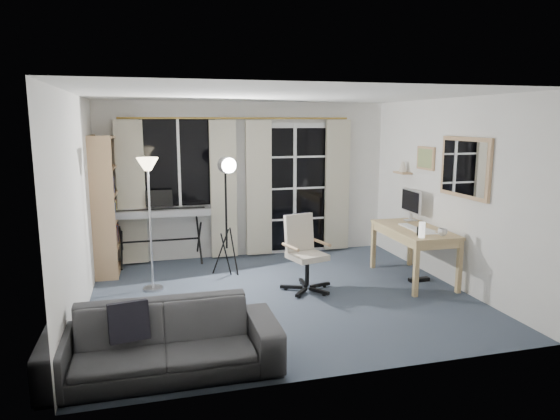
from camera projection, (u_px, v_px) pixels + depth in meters
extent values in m
cube|color=#333B4A|center=(281.00, 297.00, 6.10)|extent=(4.50, 4.00, 0.02)
cube|color=white|center=(179.00, 162.00, 7.45)|extent=(1.20, 0.06, 1.40)
cube|color=black|center=(179.00, 162.00, 7.42)|extent=(1.10, 0.02, 1.30)
cube|color=white|center=(179.00, 163.00, 7.41)|extent=(0.04, 0.03, 1.30)
cube|color=white|center=(294.00, 190.00, 7.99)|extent=(1.32, 0.06, 2.11)
cube|color=black|center=(276.00, 190.00, 7.89)|extent=(0.55, 0.02, 1.95)
cube|color=black|center=(312.00, 189.00, 8.04)|extent=(0.55, 0.02, 1.95)
cube|color=white|center=(295.00, 190.00, 7.95)|extent=(0.05, 0.04, 2.05)
cube|color=white|center=(294.00, 219.00, 8.04)|extent=(1.15, 0.03, 0.03)
cube|color=white|center=(295.00, 188.00, 7.95)|extent=(1.15, 0.03, 0.03)
cube|color=white|center=(295.00, 157.00, 7.86)|extent=(1.15, 0.03, 0.03)
cylinder|color=gold|center=(238.00, 118.00, 7.49)|extent=(3.50, 0.03, 0.03)
cube|color=beige|center=(131.00, 193.00, 7.24)|extent=(0.40, 0.07, 2.10)
cube|color=beige|center=(224.00, 190.00, 7.59)|extent=(0.40, 0.07, 2.10)
cube|color=beige|center=(259.00, 188.00, 7.73)|extent=(0.40, 0.07, 2.10)
cube|color=beige|center=(337.00, 185.00, 8.07)|extent=(0.40, 0.07, 2.10)
cube|color=#A88158|center=(102.00, 210.00, 6.51)|extent=(0.31, 0.04, 1.92)
cube|color=#A88158|center=(109.00, 200.00, 7.34)|extent=(0.31, 0.04, 1.92)
cube|color=#A88158|center=(95.00, 205.00, 6.89)|extent=(0.05, 0.87, 1.92)
cube|color=#A88158|center=(110.00, 269.00, 7.09)|extent=(0.33, 0.87, 0.02)
cube|color=#A88158|center=(108.00, 245.00, 7.03)|extent=(0.33, 0.87, 0.02)
cube|color=#A88158|center=(107.00, 220.00, 6.96)|extent=(0.33, 0.87, 0.02)
cube|color=#A88158|center=(105.00, 194.00, 6.90)|extent=(0.33, 0.87, 0.02)
cube|color=#A88158|center=(103.00, 168.00, 6.83)|extent=(0.33, 0.87, 0.02)
cube|color=#A88158|center=(102.00, 137.00, 6.76)|extent=(0.33, 0.87, 0.02)
cube|color=silver|center=(107.00, 242.00, 6.67)|extent=(0.22, 0.06, 0.25)
cube|color=brown|center=(107.00, 242.00, 6.76)|extent=(0.22, 0.05, 0.20)
cube|color=#343434|center=(108.00, 239.00, 6.83)|extent=(0.22, 0.04, 0.22)
cube|color=brown|center=(108.00, 236.00, 6.90)|extent=(0.22, 0.04, 0.29)
cube|color=silver|center=(109.00, 237.00, 6.98)|extent=(0.22, 0.06, 0.22)
cube|color=#D1603B|center=(110.00, 235.00, 7.06)|extent=(0.22, 0.04, 0.23)
cube|color=#3859AA|center=(110.00, 234.00, 7.13)|extent=(0.22, 0.05, 0.23)
cube|color=brown|center=(111.00, 233.00, 7.21)|extent=(0.22, 0.04, 0.22)
cube|color=#D1603B|center=(111.00, 232.00, 7.28)|extent=(0.22, 0.06, 0.23)
cube|color=#343434|center=(112.00, 230.00, 7.36)|extent=(0.22, 0.03, 0.25)
cube|color=#3859AA|center=(105.00, 214.00, 6.60)|extent=(0.22, 0.04, 0.26)
cube|color=#343434|center=(105.00, 213.00, 6.67)|extent=(0.22, 0.06, 0.26)
cube|color=#343434|center=(106.00, 213.00, 6.76)|extent=(0.22, 0.04, 0.22)
cube|color=#3859AA|center=(107.00, 213.00, 6.83)|extent=(0.22, 0.04, 0.21)
cube|color=#3859AA|center=(107.00, 212.00, 6.90)|extent=(0.22, 0.04, 0.22)
cube|color=#343434|center=(108.00, 209.00, 6.96)|extent=(0.22, 0.04, 0.26)
cube|color=#343434|center=(108.00, 210.00, 7.04)|extent=(0.22, 0.05, 0.21)
cube|color=#DDDC53|center=(109.00, 209.00, 7.11)|extent=(0.22, 0.05, 0.22)
cube|color=brown|center=(109.00, 208.00, 7.19)|extent=(0.22, 0.03, 0.23)
cube|color=#343434|center=(110.00, 207.00, 7.25)|extent=(0.22, 0.03, 0.22)
cube|color=#D1603B|center=(103.00, 186.00, 6.54)|extent=(0.22, 0.04, 0.27)
cube|color=#343434|center=(104.00, 188.00, 6.61)|extent=(0.22, 0.03, 0.21)
cube|color=silver|center=(104.00, 185.00, 6.67)|extent=(0.22, 0.04, 0.29)
cube|color=silver|center=(105.00, 185.00, 6.74)|extent=(0.22, 0.04, 0.26)
cube|color=brown|center=(105.00, 186.00, 6.81)|extent=(0.22, 0.04, 0.21)
cube|color=#3859AA|center=(106.00, 185.00, 6.87)|extent=(0.22, 0.05, 0.22)
cylinder|color=#B2B2B7|center=(153.00, 288.00, 6.34)|extent=(0.29, 0.29, 0.03)
cylinder|color=#B2B2B7|center=(150.00, 228.00, 6.20)|extent=(0.03, 0.03, 1.55)
cone|color=#FFE5B2|center=(147.00, 164.00, 6.06)|extent=(0.31, 0.31, 0.16)
cylinder|color=black|center=(122.00, 243.00, 7.15)|extent=(0.03, 0.69, 0.63)
cylinder|color=black|center=(122.00, 243.00, 7.15)|extent=(0.03, 0.69, 0.63)
cylinder|color=black|center=(199.00, 238.00, 7.44)|extent=(0.03, 0.69, 0.63)
cylinder|color=black|center=(199.00, 238.00, 7.44)|extent=(0.03, 0.69, 0.63)
cylinder|color=black|center=(161.00, 240.00, 7.30)|extent=(1.10, 0.03, 0.03)
cube|color=silver|center=(160.00, 212.00, 7.22)|extent=(1.44, 0.37, 0.10)
cube|color=white|center=(160.00, 211.00, 7.13)|extent=(1.33, 0.16, 0.02)
cube|color=black|center=(160.00, 209.00, 7.17)|extent=(1.28, 0.09, 0.01)
cube|color=black|center=(159.00, 198.00, 7.29)|extent=(0.39, 0.08, 0.24)
cylinder|color=black|center=(234.00, 252.00, 6.96)|extent=(0.09, 0.25, 0.67)
cylinder|color=black|center=(220.00, 252.00, 6.95)|extent=(0.26, 0.08, 0.67)
cylinder|color=black|center=(226.00, 256.00, 6.79)|extent=(0.19, 0.20, 0.67)
cylinder|color=black|center=(226.00, 207.00, 6.79)|extent=(0.04, 0.04, 1.16)
cylinder|color=silver|center=(227.00, 165.00, 6.64)|extent=(0.25, 0.18, 0.22)
cylinder|color=white|center=(229.00, 166.00, 6.58)|extent=(0.19, 0.07, 0.19)
cube|color=black|center=(320.00, 285.00, 6.38)|extent=(0.29, 0.12, 0.04)
cylinder|color=black|center=(324.00, 285.00, 6.42)|extent=(0.05, 0.05, 0.04)
cube|color=black|center=(303.00, 283.00, 6.47)|extent=(0.06, 0.29, 0.04)
cylinder|color=black|center=(302.00, 282.00, 6.54)|extent=(0.05, 0.05, 0.04)
cube|color=black|center=(291.00, 287.00, 6.30)|extent=(0.28, 0.15, 0.04)
cylinder|color=black|center=(286.00, 288.00, 6.31)|extent=(0.05, 0.05, 0.04)
cube|color=black|center=(301.00, 292.00, 6.11)|extent=(0.22, 0.25, 0.04)
cylinder|color=black|center=(299.00, 296.00, 6.04)|extent=(0.05, 0.05, 0.04)
cube|color=black|center=(319.00, 291.00, 6.15)|extent=(0.19, 0.27, 0.04)
cylinder|color=black|center=(324.00, 294.00, 6.11)|extent=(0.05, 0.05, 0.04)
cylinder|color=black|center=(307.00, 271.00, 6.24)|extent=(0.07, 0.07, 0.36)
cube|color=beige|center=(307.00, 256.00, 6.21)|extent=(0.50, 0.50, 0.07)
cube|color=beige|center=(299.00, 232.00, 6.33)|extent=(0.41, 0.21, 0.47)
cube|color=black|center=(298.00, 230.00, 6.36)|extent=(0.39, 0.18, 0.43)
cylinder|color=#A88158|center=(291.00, 247.00, 6.09)|extent=(0.13, 0.36, 0.04)
cylinder|color=#A88158|center=(322.00, 243.00, 6.31)|extent=(0.13, 0.36, 0.04)
cube|color=#A17E52|center=(414.00, 229.00, 6.62)|extent=(0.70, 1.34, 0.04)
cube|color=#A17E52|center=(414.00, 234.00, 6.63)|extent=(0.66, 1.30, 0.09)
cube|color=#A17E52|center=(416.00, 270.00, 6.02)|extent=(0.06, 0.06, 0.67)
cube|color=#A17E52|center=(459.00, 267.00, 6.15)|extent=(0.06, 0.06, 0.67)
cube|color=#A17E52|center=(373.00, 245.00, 7.22)|extent=(0.06, 0.06, 0.67)
cube|color=#A17E52|center=(410.00, 243.00, 7.35)|extent=(0.06, 0.06, 0.67)
cube|color=silver|center=(411.00, 220.00, 7.10)|extent=(0.17, 0.12, 0.01)
cube|color=silver|center=(411.00, 212.00, 7.07)|extent=(0.04, 0.03, 0.21)
cube|color=silver|center=(411.00, 201.00, 7.05)|extent=(0.05, 0.51, 0.32)
cube|color=black|center=(410.00, 201.00, 7.04)|extent=(0.02, 0.47, 0.28)
cube|color=white|center=(410.00, 227.00, 6.65)|extent=(0.14, 0.40, 0.02)
cube|color=white|center=(417.00, 231.00, 6.36)|extent=(0.06, 0.10, 0.02)
cube|color=white|center=(423.00, 230.00, 6.49)|extent=(0.24, 0.31, 0.01)
cube|color=white|center=(429.00, 233.00, 6.30)|extent=(0.21, 0.16, 0.00)
cube|color=black|center=(419.00, 231.00, 6.16)|extent=(0.05, 0.04, 0.11)
cylinder|color=white|center=(422.00, 230.00, 6.06)|extent=(0.08, 0.08, 0.19)
cube|color=black|center=(419.00, 279.00, 6.66)|extent=(0.29, 0.08, 0.05)
imported|color=silver|center=(443.00, 231.00, 6.16)|extent=(0.12, 0.10, 0.12)
cube|color=#A88158|center=(465.00, 168.00, 6.06)|extent=(0.04, 0.94, 0.74)
cube|color=white|center=(464.00, 168.00, 6.06)|extent=(0.01, 0.84, 0.64)
cube|color=#A88158|center=(426.00, 158.00, 6.91)|extent=(0.03, 0.42, 0.32)
cube|color=#418264|center=(425.00, 158.00, 6.91)|extent=(0.00, 0.36, 0.26)
cube|color=#A88158|center=(403.00, 173.00, 7.41)|extent=(0.16, 0.30, 0.02)
cone|color=beige|center=(403.00, 167.00, 7.40)|extent=(0.12, 0.12, 0.15)
imported|color=#343336|center=(163.00, 330.00, 4.19)|extent=(1.95, 0.58, 0.76)
cube|color=black|center=(129.00, 321.00, 4.19)|extent=(0.35, 0.23, 0.34)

